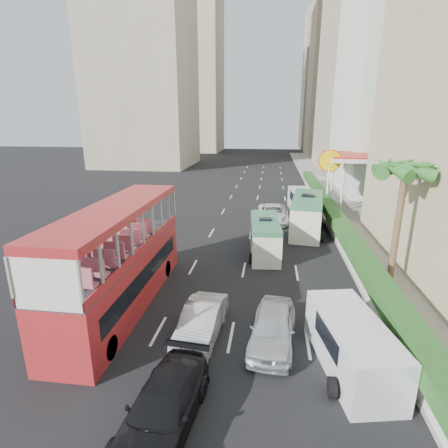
% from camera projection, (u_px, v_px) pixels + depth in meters
% --- Properties ---
extents(ground_plane, '(200.00, 200.00, 0.00)m').
position_uv_depth(ground_plane, '(244.00, 313.00, 16.70)').
color(ground_plane, black).
rests_on(ground_plane, ground).
extents(double_decker_bus, '(2.50, 11.00, 5.06)m').
position_uv_depth(double_decker_bus, '(120.00, 257.00, 16.74)').
color(double_decker_bus, '#A92124').
rests_on(double_decker_bus, ground).
extents(car_silver_lane_a, '(1.80, 4.39, 1.42)m').
position_uv_depth(car_silver_lane_a, '(202.00, 337.00, 14.86)').
color(car_silver_lane_a, silver).
rests_on(car_silver_lane_a, ground).
extents(car_silver_lane_b, '(2.17, 4.50, 1.48)m').
position_uv_depth(car_silver_lane_b, '(272.00, 343.00, 14.44)').
color(car_silver_lane_b, silver).
rests_on(car_silver_lane_b, ground).
extents(car_black, '(2.37, 4.89, 1.37)m').
position_uv_depth(car_black, '(164.00, 425.00, 10.54)').
color(car_black, black).
rests_on(car_black, ground).
extents(van_asset, '(2.82, 5.56, 1.51)m').
position_uv_depth(van_asset, '(272.00, 222.00, 31.69)').
color(van_asset, silver).
rests_on(van_asset, ground).
extents(minibus_near, '(2.22, 5.54, 2.40)m').
position_uv_depth(minibus_near, '(265.00, 237.00, 23.78)').
color(minibus_near, silver).
rests_on(minibus_near, ground).
extents(minibus_far, '(3.10, 6.97, 2.99)m').
position_uv_depth(minibus_far, '(307.00, 214.00, 28.35)').
color(minibus_far, silver).
rests_on(minibus_far, ground).
extents(panel_van_near, '(2.88, 5.17, 1.95)m').
position_uv_depth(panel_van_near, '(351.00, 345.00, 12.74)').
color(panel_van_near, silver).
rests_on(panel_van_near, ground).
extents(panel_van_far, '(2.68, 5.44, 2.09)m').
position_uv_depth(panel_van_far, '(302.00, 201.00, 35.26)').
color(panel_van_far, silver).
rests_on(panel_van_far, ground).
extents(sidewalk, '(6.00, 120.00, 0.18)m').
position_uv_depth(sidewalk, '(341.00, 201.00, 39.28)').
color(sidewalk, '#99968C').
rests_on(sidewalk, ground).
extents(kerb_wall, '(0.30, 44.00, 1.00)m').
position_uv_depth(kerb_wall, '(332.00, 223.00, 29.02)').
color(kerb_wall, silver).
rests_on(kerb_wall, sidewalk).
extents(hedge, '(1.10, 44.00, 0.70)m').
position_uv_depth(hedge, '(332.00, 213.00, 28.78)').
color(hedge, '#2D6626').
rests_on(hedge, kerb_wall).
extents(palm_tree, '(0.36, 0.36, 6.40)m').
position_uv_depth(palm_tree, '(397.00, 227.00, 18.54)').
color(palm_tree, brown).
rests_on(palm_tree, sidewalk).
extents(shell_station, '(6.50, 8.00, 5.50)m').
position_uv_depth(shell_station, '(357.00, 181.00, 36.49)').
color(shell_station, silver).
rests_on(shell_station, ground).
extents(tower_mid, '(16.00, 16.00, 50.00)m').
position_uv_depth(tower_mid, '(372.00, 26.00, 62.37)').
color(tower_mid, tan).
rests_on(tower_mid, ground).
extents(tower_far_a, '(14.00, 14.00, 44.00)m').
position_uv_depth(tower_far_a, '(340.00, 65.00, 86.15)').
color(tower_far_a, '#BFAE88').
rests_on(tower_far_a, ground).
extents(tower_far_b, '(14.00, 14.00, 40.00)m').
position_uv_depth(tower_far_b, '(326.00, 82.00, 107.62)').
color(tower_far_b, tan).
rests_on(tower_far_b, ground).
extents(tower_left_a, '(18.00, 18.00, 52.00)m').
position_uv_depth(tower_left_a, '(140.00, 24.00, 64.57)').
color(tower_left_a, tan).
rests_on(tower_left_a, ground).
extents(tower_left_b, '(16.00, 16.00, 46.00)m').
position_uv_depth(tower_left_b, '(192.00, 68.00, 98.42)').
color(tower_left_b, '#BFAE88').
rests_on(tower_left_b, ground).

